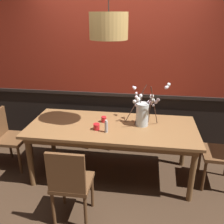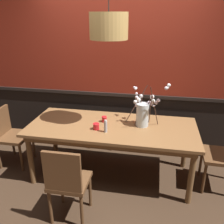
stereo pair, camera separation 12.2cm
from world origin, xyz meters
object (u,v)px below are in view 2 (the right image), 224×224
(chair_far_side_left, at_px, (103,114))
(candle_holder_nearer_edge, at_px, (104,119))
(chair_head_west_end, at_px, (10,133))
(chair_near_side_left, at_px, (67,181))
(candle_holder_nearer_center, at_px, (96,126))
(pendant_lamp, at_px, (109,26))
(dining_table, at_px, (112,131))
(condiment_bottle, at_px, (106,126))
(vase_with_blossoms, at_px, (143,113))

(chair_far_side_left, bearing_deg, candle_holder_nearer_edge, -76.06)
(chair_head_west_end, relative_size, chair_near_side_left, 0.95)
(candle_holder_nearer_center, distance_m, pendant_lamp, 1.21)
(dining_table, xyz_separation_m, condiment_bottle, (-0.04, -0.20, 0.16))
(dining_table, relative_size, chair_head_west_end, 2.53)
(chair_near_side_left, height_order, vase_with_blossoms, vase_with_blossoms)
(chair_head_west_end, bearing_deg, condiment_bottle, -8.24)
(pendant_lamp, bearing_deg, chair_far_side_left, 107.83)
(dining_table, distance_m, candle_holder_nearer_edge, 0.20)
(vase_with_blossoms, xyz_separation_m, candle_holder_nearer_edge, (-0.52, 0.02, -0.14))
(dining_table, distance_m, pendant_lamp, 1.31)
(chair_head_west_end, bearing_deg, chair_far_side_left, 35.89)
(chair_far_side_left, relative_size, candle_holder_nearer_edge, 12.37)
(candle_holder_nearer_edge, bearing_deg, pendant_lamp, -46.05)
(chair_head_west_end, xyz_separation_m, candle_holder_nearer_center, (1.36, -0.16, 0.31))
(chair_near_side_left, height_order, candle_holder_nearer_center, chair_near_side_left)
(vase_with_blossoms, relative_size, candle_holder_nearer_edge, 7.81)
(dining_table, xyz_separation_m, candle_holder_nearer_center, (-0.18, -0.14, 0.12))
(chair_far_side_left, relative_size, vase_with_blossoms, 1.58)
(candle_holder_nearer_edge, distance_m, condiment_bottle, 0.31)
(vase_with_blossoms, distance_m, candle_holder_nearer_edge, 0.54)
(chair_far_side_left, height_order, vase_with_blossoms, vase_with_blossoms)
(chair_near_side_left, relative_size, pendant_lamp, 0.86)
(chair_near_side_left, bearing_deg, dining_table, 71.00)
(vase_with_blossoms, relative_size, candle_holder_nearer_center, 7.26)
(dining_table, xyz_separation_m, candle_holder_nearer_edge, (-0.13, 0.10, 0.12))
(dining_table, height_order, candle_holder_nearer_center, candle_holder_nearer_center)
(dining_table, relative_size, pendant_lamp, 2.08)
(chair_far_side_left, bearing_deg, dining_table, -70.12)
(chair_far_side_left, height_order, pendant_lamp, pendant_lamp)
(pendant_lamp, bearing_deg, vase_with_blossoms, 9.61)
(chair_far_side_left, distance_m, pendant_lamp, 1.73)
(chair_head_west_end, relative_size, pendant_lamp, 0.82)
(chair_near_side_left, height_order, condiment_bottle, condiment_bottle)
(dining_table, xyz_separation_m, chair_near_side_left, (-0.31, -0.89, -0.17))
(dining_table, distance_m, chair_near_side_left, 0.96)
(chair_far_side_left, bearing_deg, chair_head_west_end, -144.11)
(chair_near_side_left, bearing_deg, chair_far_side_left, 90.55)
(vase_with_blossoms, bearing_deg, candle_holder_nearer_center, -158.25)
(vase_with_blossoms, bearing_deg, pendant_lamp, -170.39)
(candle_holder_nearer_center, distance_m, condiment_bottle, 0.15)
(condiment_bottle, bearing_deg, pendant_lamp, 89.10)
(dining_table, height_order, chair_near_side_left, chair_near_side_left)
(candle_holder_nearer_center, bearing_deg, chair_near_side_left, -99.86)
(condiment_bottle, bearing_deg, candle_holder_nearer_center, 157.78)
(chair_near_side_left, relative_size, candle_holder_nearer_center, 10.90)
(chair_head_west_end, height_order, chair_far_side_left, chair_far_side_left)
(candle_holder_nearer_edge, bearing_deg, candle_holder_nearer_center, -101.55)
(chair_head_west_end, distance_m, vase_with_blossoms, 1.98)
(candle_holder_nearer_edge, bearing_deg, chair_near_side_left, -100.27)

